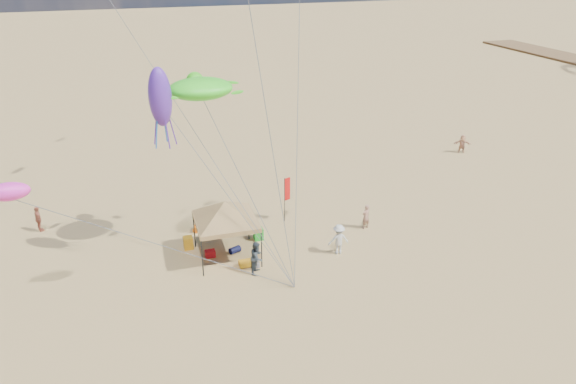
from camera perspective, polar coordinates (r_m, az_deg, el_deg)
name	(u,v)px	position (r m, az deg, el deg)	size (l,w,h in m)	color
ground	(308,292)	(26.26, 2.11, -10.58)	(280.00, 280.00, 0.00)	tan
canopy_tent	(225,204)	(27.62, -6.77, -1.24)	(6.16, 6.16, 3.80)	black
feather_flag	(287,192)	(31.76, -0.15, 0.02)	(0.41, 0.18, 2.85)	black
cooler_red	(210,254)	(29.12, -8.32, -6.54)	(0.54, 0.38, 0.38)	red
cooler_blue	(251,224)	(31.79, -3.96, -3.48)	(0.54, 0.38, 0.38)	#161AB6
bag_navy	(235,250)	(29.33, -5.70, -6.16)	(0.36, 0.36, 0.60)	#0C1037
bag_orange	(197,228)	(31.78, -9.75, -3.84)	(0.36, 0.36, 0.60)	orange
chair_green	(258,234)	(30.44, -3.19, -4.48)	(0.50, 0.50, 0.70)	green
chair_yellow	(188,243)	(30.01, -10.61, -5.36)	(0.50, 0.50, 0.70)	orange
crate_grey	(256,265)	(28.04, -3.46, -7.75)	(0.34, 0.30, 0.28)	gray
beach_cart	(248,263)	(28.10, -4.33, -7.56)	(0.90, 0.50, 0.24)	orange
person_near_a	(366,217)	(31.69, 8.31, -2.61)	(0.56, 0.37, 1.54)	#AA7761
person_near_b	(257,257)	(27.23, -3.33, -6.99)	(0.85, 0.66, 1.75)	#343F47
person_near_c	(339,239)	(28.91, 5.43, -5.06)	(1.12, 0.65, 1.74)	silver
person_far_a	(38,219)	(34.27, -25.11, -2.63)	(0.92, 0.38, 1.57)	#AC5B42
person_far_c	(462,144)	(45.44, 18.13, 4.92)	(1.39, 0.44, 1.50)	tan
turtle_kite	(201,89)	(26.63, -9.33, 10.84)	(3.14, 2.51, 1.05)	#3FF127
fish_kite	(8,192)	(24.89, -27.74, 0.02)	(1.75, 0.88, 0.78)	#FF33C7
squid_kite	(160,97)	(25.41, -13.50, 9.84)	(1.06, 1.06, 2.77)	#5929AA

